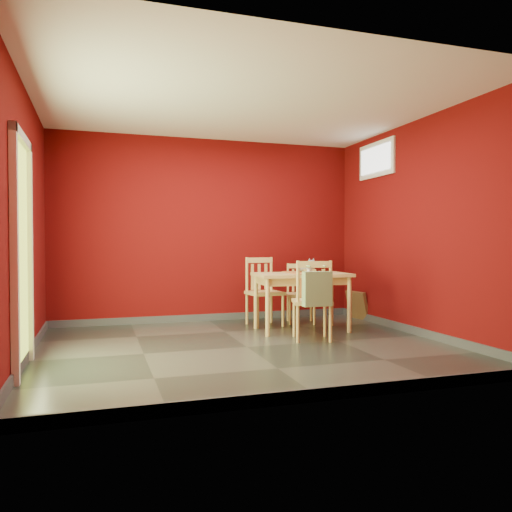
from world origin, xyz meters
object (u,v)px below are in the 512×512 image
object	(u,v)px
cat	(306,265)
picture_frame	(357,305)
tote_bag	(317,289)
chair_far_right	(300,293)
dining_table	(302,280)
chair_far_left	(263,290)
chair_near	(312,299)

from	to	relation	value
cat	picture_frame	distance (m)	1.40
tote_bag	picture_frame	size ratio (longest dim) A/B	1.05
chair_far_right	cat	xyz separation A→B (m)	(-0.14, -0.53, 0.42)
dining_table	picture_frame	size ratio (longest dim) A/B	2.84
dining_table	tote_bag	xyz separation A→B (m)	(-0.17, -0.87, -0.03)
dining_table	picture_frame	distance (m)	1.45
picture_frame	chair_far_right	bearing A→B (deg)	-177.35
picture_frame	chair_far_left	bearing A→B (deg)	-176.86
cat	picture_frame	xyz separation A→B (m)	(1.09, 0.58, -0.65)
tote_bag	cat	world-z (taller)	cat
chair_far_left	chair_near	bearing A→B (deg)	-80.82
dining_table	chair_far_left	xyz separation A→B (m)	(-0.33, 0.59, -0.18)
chair_near	cat	size ratio (longest dim) A/B	2.34
dining_table	chair_far_right	bearing A→B (deg)	68.41
chair_far_right	cat	size ratio (longest dim) A/B	2.11
chair_far_right	picture_frame	size ratio (longest dim) A/B	1.94
chair_far_left	picture_frame	world-z (taller)	chair_far_left
picture_frame	chair_near	bearing A→B (deg)	-135.35
chair_far_left	chair_far_right	xyz separation A→B (m)	(0.58, 0.04, -0.05)
chair_near	tote_bag	xyz separation A→B (m)	(-0.04, -0.22, 0.15)
dining_table	tote_bag	bearing A→B (deg)	-101.36
dining_table	tote_bag	distance (m)	0.88
chair_far_right	chair_far_left	bearing A→B (deg)	-176.07
chair_near	picture_frame	world-z (taller)	chair_near
dining_table	cat	size ratio (longest dim) A/B	3.09
chair_near	chair_far_right	bearing A→B (deg)	73.28
chair_far_right	tote_bag	world-z (taller)	tote_bag
chair_near	chair_far_left	bearing A→B (deg)	99.18
chair_far_right	tote_bag	size ratio (longest dim) A/B	1.84
tote_bag	cat	distance (m)	1.03
dining_table	chair_near	xyz separation A→B (m)	(-0.13, -0.65, -0.18)
dining_table	tote_bag	size ratio (longest dim) A/B	2.69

